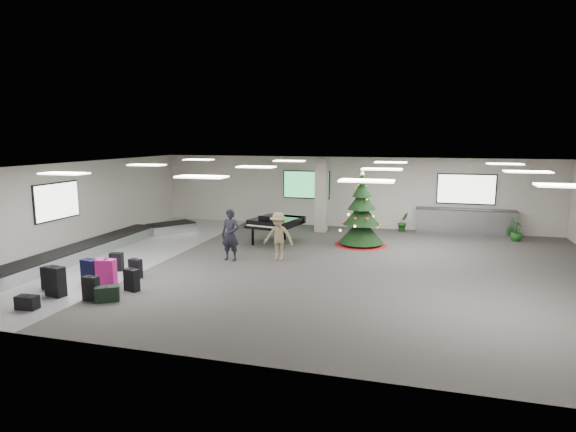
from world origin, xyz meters
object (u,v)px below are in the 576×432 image
(christmas_tree, at_px, (361,220))
(traveler_a, at_px, (230,235))
(baggage_carousel, at_px, (105,245))
(service_counter, at_px, (465,222))
(traveler_b, at_px, (279,236))
(potted_plant_right, at_px, (517,231))
(pink_suitcase, at_px, (106,273))
(potted_plant_left, at_px, (403,222))
(grand_piano, at_px, (275,222))

(christmas_tree, height_order, traveler_a, christmas_tree)
(baggage_carousel, distance_m, service_counter, 14.50)
(christmas_tree, relative_size, traveler_b, 1.79)
(service_counter, xyz_separation_m, potted_plant_right, (1.89, -0.87, -0.14))
(pink_suitcase, distance_m, potted_plant_left, 12.72)
(service_counter, height_order, traveler_b, traveler_b)
(grand_piano, bearing_deg, baggage_carousel, -141.39)
(pink_suitcase, distance_m, potted_plant_right, 15.29)
(traveler_b, bearing_deg, service_counter, 47.80)
(grand_piano, height_order, traveler_b, traveler_b)
(service_counter, height_order, grand_piano, grand_piano)
(grand_piano, distance_m, traveler_b, 2.55)
(christmas_tree, distance_m, potted_plant_right, 6.37)
(pink_suitcase, distance_m, christmas_tree, 9.40)
(potted_plant_right, bearing_deg, pink_suitcase, -141.40)
(christmas_tree, relative_size, traveler_a, 1.66)
(traveler_b, bearing_deg, traveler_a, -158.82)
(potted_plant_left, bearing_deg, baggage_carousel, -147.40)
(service_counter, bearing_deg, traveler_b, -135.49)
(traveler_b, bearing_deg, potted_plant_right, 36.46)
(baggage_carousel, bearing_deg, traveler_b, 4.16)
(pink_suitcase, bearing_deg, christmas_tree, 38.55)
(grand_piano, relative_size, potted_plant_right, 2.80)
(traveler_a, xyz_separation_m, potted_plant_right, (9.78, 5.89, -0.46))
(baggage_carousel, height_order, christmas_tree, christmas_tree)
(traveler_b, bearing_deg, potted_plant_left, 61.26)
(traveler_a, height_order, traveler_b, traveler_a)
(christmas_tree, height_order, traveler_b, christmas_tree)
(service_counter, height_order, pink_suitcase, service_counter)
(grand_piano, relative_size, traveler_b, 1.43)
(pink_suitcase, height_order, potted_plant_right, potted_plant_right)
(pink_suitcase, relative_size, potted_plant_right, 0.99)
(christmas_tree, relative_size, potted_plant_right, 3.51)
(baggage_carousel, relative_size, service_counter, 2.40)
(baggage_carousel, relative_size, christmas_tree, 3.36)
(potted_plant_right, bearing_deg, traveler_b, -146.83)
(service_counter, relative_size, traveler_a, 2.33)
(grand_piano, xyz_separation_m, potted_plant_right, (9.12, 3.00, -0.42))
(potted_plant_left, bearing_deg, potted_plant_right, -9.18)
(traveler_a, bearing_deg, potted_plant_left, 55.93)
(christmas_tree, xyz_separation_m, grand_piano, (-3.25, -0.60, -0.16))
(service_counter, xyz_separation_m, potted_plant_left, (-2.55, -0.15, -0.11))
(traveler_b, bearing_deg, pink_suitcase, -128.42)
(baggage_carousel, xyz_separation_m, traveler_a, (4.94, -0.02, 0.66))
(baggage_carousel, distance_m, christmas_tree, 9.54)
(traveler_b, xyz_separation_m, potted_plant_left, (3.83, 6.11, -0.38))
(pink_suitcase, bearing_deg, grand_piano, 55.55)
(baggage_carousel, xyz_separation_m, service_counter, (12.84, 6.73, 0.33))
(grand_piano, xyz_separation_m, traveler_b, (0.86, -2.40, -0.02))
(pink_suitcase, height_order, christmas_tree, christmas_tree)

